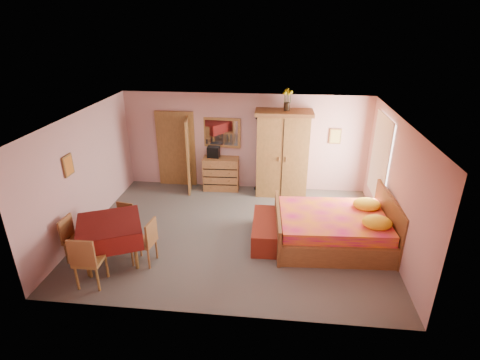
# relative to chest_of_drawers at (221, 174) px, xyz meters

# --- Properties ---
(floor) EXTENTS (6.50, 6.50, 0.00)m
(floor) POSITION_rel_chest_of_drawers_xyz_m (0.63, -2.27, -0.45)
(floor) COLOR #645E58
(floor) RESTS_ON ground
(ceiling) EXTENTS (6.50, 6.50, 0.00)m
(ceiling) POSITION_rel_chest_of_drawers_xyz_m (0.63, -2.27, 2.15)
(ceiling) COLOR brown
(ceiling) RESTS_ON wall_back
(wall_back) EXTENTS (6.50, 0.10, 2.60)m
(wall_back) POSITION_rel_chest_of_drawers_xyz_m (0.63, 0.23, 0.85)
(wall_back) COLOR #CD9694
(wall_back) RESTS_ON floor
(wall_front) EXTENTS (6.50, 0.10, 2.60)m
(wall_front) POSITION_rel_chest_of_drawers_xyz_m (0.63, -4.77, 0.85)
(wall_front) COLOR #CD9694
(wall_front) RESTS_ON floor
(wall_left) EXTENTS (0.10, 5.00, 2.60)m
(wall_left) POSITION_rel_chest_of_drawers_xyz_m (-2.62, -2.27, 0.85)
(wall_left) COLOR #CD9694
(wall_left) RESTS_ON floor
(wall_right) EXTENTS (0.10, 5.00, 2.60)m
(wall_right) POSITION_rel_chest_of_drawers_xyz_m (3.88, -2.27, 0.85)
(wall_right) COLOR #CD9694
(wall_right) RESTS_ON floor
(doorway) EXTENTS (1.06, 0.12, 2.15)m
(doorway) POSITION_rel_chest_of_drawers_xyz_m (-1.27, 0.20, 0.57)
(doorway) COLOR #9E6B35
(doorway) RESTS_ON floor
(window) EXTENTS (0.08, 1.40, 1.95)m
(window) POSITION_rel_chest_of_drawers_xyz_m (3.84, -1.07, 1.00)
(window) COLOR white
(window) RESTS_ON wall_right
(picture_left) EXTENTS (0.04, 0.32, 0.42)m
(picture_left) POSITION_rel_chest_of_drawers_xyz_m (-2.59, -2.87, 1.25)
(picture_left) COLOR orange
(picture_left) RESTS_ON wall_left
(picture_back) EXTENTS (0.30, 0.04, 0.40)m
(picture_back) POSITION_rel_chest_of_drawers_xyz_m (2.98, 0.20, 1.10)
(picture_back) COLOR #D8BF59
(picture_back) RESTS_ON wall_back
(chest_of_drawers) EXTENTS (0.97, 0.51, 0.90)m
(chest_of_drawers) POSITION_rel_chest_of_drawers_xyz_m (0.00, 0.00, 0.00)
(chest_of_drawers) COLOR #9B6134
(chest_of_drawers) RESTS_ON floor
(wall_mirror) EXTENTS (1.03, 0.14, 0.81)m
(wall_mirror) POSITION_rel_chest_of_drawers_xyz_m (0.00, 0.21, 1.10)
(wall_mirror) COLOR silver
(wall_mirror) RESTS_ON wall_back
(stereo) EXTENTS (0.33, 0.25, 0.30)m
(stereo) POSITION_rel_chest_of_drawers_xyz_m (-0.20, 0.05, 0.60)
(stereo) COLOR black
(stereo) RESTS_ON chest_of_drawers
(floor_lamp) EXTENTS (0.31, 0.31, 2.00)m
(floor_lamp) POSITION_rel_chest_of_drawers_xyz_m (1.03, 0.10, 0.55)
(floor_lamp) COLOR black
(floor_lamp) RESTS_ON floor
(wardrobe) EXTENTS (1.45, 0.76, 2.26)m
(wardrobe) POSITION_rel_chest_of_drawers_xyz_m (1.64, -0.11, 0.68)
(wardrobe) COLOR #9F6E36
(wardrobe) RESTS_ON floor
(sunflower_vase) EXTENTS (0.23, 0.23, 0.55)m
(sunflower_vase) POSITION_rel_chest_of_drawers_xyz_m (1.69, -0.08, 2.08)
(sunflower_vase) COLOR yellow
(sunflower_vase) RESTS_ON wardrobe
(bed) EXTENTS (2.46, 1.99, 1.09)m
(bed) POSITION_rel_chest_of_drawers_xyz_m (2.71, -2.44, 0.09)
(bed) COLOR #D61467
(bed) RESTS_ON floor
(bench) EXTENTS (0.55, 1.42, 0.47)m
(bench) POSITION_rel_chest_of_drawers_xyz_m (1.32, -2.48, -0.22)
(bench) COLOR maroon
(bench) RESTS_ON floor
(dining_table) EXTENTS (1.52, 1.52, 0.84)m
(dining_table) POSITION_rel_chest_of_drawers_xyz_m (-1.59, -3.53, -0.03)
(dining_table) COLOR maroon
(dining_table) RESTS_ON floor
(chair_south) EXTENTS (0.47, 0.47, 1.02)m
(chair_south) POSITION_rel_chest_of_drawers_xyz_m (-1.66, -4.23, 0.06)
(chair_south) COLOR #A77738
(chair_south) RESTS_ON floor
(chair_north) EXTENTS (0.43, 0.43, 0.83)m
(chair_north) POSITION_rel_chest_of_drawers_xyz_m (-1.65, -2.85, -0.04)
(chair_north) COLOR #AA6939
(chair_north) RESTS_ON floor
(chair_west) EXTENTS (0.44, 0.44, 0.91)m
(chair_west) POSITION_rel_chest_of_drawers_xyz_m (-2.25, -3.57, 0.00)
(chair_west) COLOR #966133
(chair_west) RESTS_ON floor
(chair_east) EXTENTS (0.47, 0.47, 0.93)m
(chair_east) POSITION_rel_chest_of_drawers_xyz_m (-0.96, -3.52, 0.01)
(chair_east) COLOR #A06536
(chair_east) RESTS_ON floor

